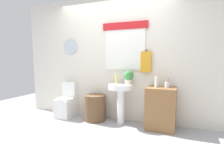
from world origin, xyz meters
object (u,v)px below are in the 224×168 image
object	(u,v)px
toilet	(67,103)
soap_bottle	(116,79)
laundry_hamper	(95,108)
pedestal_sink	(121,95)
wooden_cabinet	(161,109)
potted_plant	(129,77)
lotion_bottle	(156,82)
toothbrush_cup	(167,85)

from	to	relation	value
toilet	soap_bottle	size ratio (longest dim) A/B	4.02
toilet	laundry_hamper	size ratio (longest dim) A/B	1.45
pedestal_sink	wooden_cabinet	xyz separation A→B (m)	(0.78, -0.00, -0.21)
laundry_hamper	soap_bottle	size ratio (longest dim) A/B	2.77
laundry_hamper	potted_plant	bearing A→B (deg)	4.79
soap_bottle	potted_plant	size ratio (longest dim) A/B	0.73
toilet	potted_plant	size ratio (longest dim) A/B	2.94
wooden_cabinet	lotion_bottle	bearing A→B (deg)	-156.77
toilet	potted_plant	world-z (taller)	potted_plant
toilet	laundry_hamper	distance (m)	0.73
potted_plant	lotion_bottle	size ratio (longest dim) A/B	1.37
wooden_cabinet	toothbrush_cup	world-z (taller)	toothbrush_cup
lotion_bottle	laundry_hamper	bearing A→B (deg)	178.19
pedestal_sink	toothbrush_cup	size ratio (longest dim) A/B	4.37
lotion_bottle	pedestal_sink	bearing A→B (deg)	176.68
toilet	soap_bottle	world-z (taller)	soap_bottle
wooden_cabinet	potted_plant	size ratio (longest dim) A/B	2.88
lotion_bottle	toilet	bearing A→B (deg)	177.83
wooden_cabinet	toothbrush_cup	bearing A→B (deg)	12.11
potted_plant	toothbrush_cup	xyz separation A→B (m)	(0.74, -0.04, -0.12)
toilet	wooden_cabinet	bearing A→B (deg)	-0.97
laundry_hamper	lotion_bottle	size ratio (longest dim) A/B	2.76
potted_plant	wooden_cabinet	bearing A→B (deg)	-5.34
wooden_cabinet	potted_plant	distance (m)	0.86
potted_plant	laundry_hamper	bearing A→B (deg)	-175.21
toilet	toothbrush_cup	xyz separation A→B (m)	(2.18, -0.02, 0.54)
pedestal_sink	toothbrush_cup	world-z (taller)	toothbrush_cup
lotion_bottle	wooden_cabinet	bearing A→B (deg)	23.23
laundry_hamper	toilet	bearing A→B (deg)	177.21
pedestal_sink	toothbrush_cup	xyz separation A→B (m)	(0.88, 0.02, 0.24)
soap_bottle	toothbrush_cup	bearing A→B (deg)	-1.73
soap_bottle	toothbrush_cup	size ratio (longest dim) A/B	1.08
toilet	wooden_cabinet	world-z (taller)	toilet
toilet	pedestal_sink	world-z (taller)	pedestal_sink
pedestal_sink	lotion_bottle	world-z (taller)	lotion_bottle
laundry_hamper	lotion_bottle	bearing A→B (deg)	-1.81
toilet	potted_plant	bearing A→B (deg)	0.97
toilet	lotion_bottle	size ratio (longest dim) A/B	4.01
wooden_cabinet	soap_bottle	xyz separation A→B (m)	(-0.90, 0.05, 0.52)
pedestal_sink	wooden_cabinet	world-z (taller)	pedestal_sink
toilet	toothbrush_cup	distance (m)	2.24
laundry_hamper	pedestal_sink	bearing A→B (deg)	0.00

